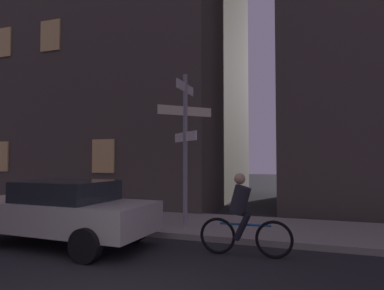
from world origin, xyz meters
name	(u,v)px	position (x,y,z in m)	size (l,w,h in m)	color
sidewalk_kerb	(220,226)	(0.00, 6.18, 0.07)	(40.00, 3.00, 0.14)	gray
signpost	(185,137)	(-0.76, 5.49, 2.47)	(1.11, 1.23, 3.98)	gray
car_side_parked	(60,211)	(-2.93, 3.36, 0.75)	(4.48, 2.04, 1.41)	beige
cyclist	(242,217)	(1.04, 3.85, 0.75)	(1.82, 0.34, 1.61)	black
building_left_block	(115,54)	(-7.07, 12.15, 7.33)	(12.22, 9.26, 14.66)	#4C443D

